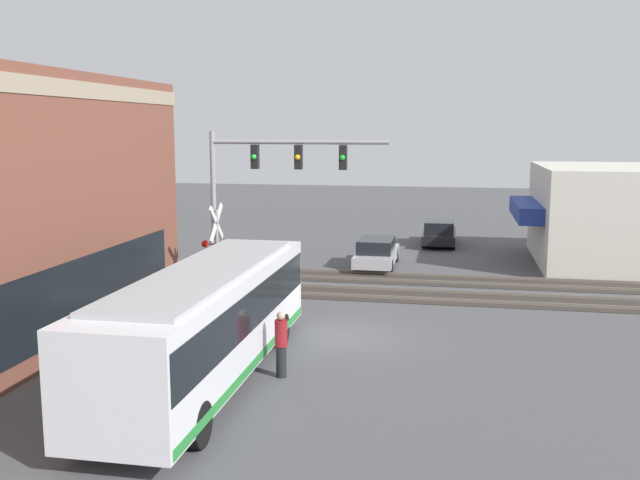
% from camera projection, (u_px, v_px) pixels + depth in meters
% --- Properties ---
extents(ground_plane, '(120.00, 120.00, 0.00)m').
position_uv_depth(ground_plane, '(341.00, 336.00, 22.91)').
color(ground_plane, '#4C4C4F').
extents(shop_building, '(9.27, 8.92, 4.80)m').
position_uv_depth(shop_building, '(619.00, 216.00, 34.73)').
color(shop_building, beige).
rests_on(shop_building, ground).
extents(city_bus, '(11.19, 2.59, 3.03)m').
position_uv_depth(city_bus, '(207.00, 320.00, 18.59)').
color(city_bus, silver).
rests_on(city_bus, ground).
extents(traffic_signal_gantry, '(0.42, 6.79, 6.51)m').
position_uv_depth(traffic_signal_gantry, '(265.00, 177.00, 26.74)').
color(traffic_signal_gantry, gray).
rests_on(traffic_signal_gantry, ground).
extents(crossing_signal, '(1.41, 1.18, 3.81)m').
position_uv_depth(crossing_signal, '(217.00, 244.00, 26.87)').
color(crossing_signal, gray).
rests_on(crossing_signal, ground).
extents(rail_track_near, '(2.60, 60.00, 0.15)m').
position_uv_depth(rail_track_near, '(365.00, 293.00, 28.73)').
color(rail_track_near, '#332D28').
rests_on(rail_track_near, ground).
extents(rail_track_far, '(2.60, 60.00, 0.15)m').
position_uv_depth(rail_track_far, '(374.00, 277.00, 31.83)').
color(rail_track_far, '#332D28').
rests_on(rail_track_far, ground).
extents(parked_car_silver, '(4.69, 1.82, 1.41)m').
position_uv_depth(parked_car_silver, '(377.00, 253.00, 34.31)').
color(parked_car_silver, '#B7B7BC').
rests_on(parked_car_silver, ground).
extents(parked_car_black, '(4.56, 1.82, 1.43)m').
position_uv_depth(parked_car_black, '(439.00, 233.00, 40.71)').
color(parked_car_black, black).
rests_on(parked_car_black, ground).
extents(pedestrian_near_bus, '(0.34, 0.34, 1.81)m').
position_uv_depth(pedestrian_near_bus, '(281.00, 344.00, 19.04)').
color(pedestrian_near_bus, black).
rests_on(pedestrian_near_bus, ground).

